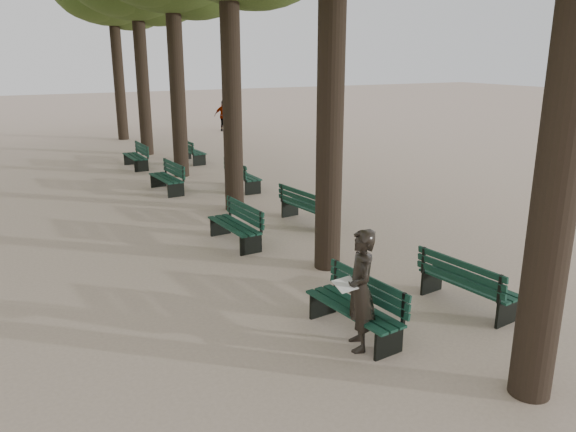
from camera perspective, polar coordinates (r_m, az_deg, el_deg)
name	(u,v)px	position (r m, az deg, el deg)	size (l,w,h in m)	color
ground	(345,350)	(8.53, 5.83, -13.36)	(120.00, 120.00, 0.00)	#C6AC96
bench_left_0	(353,318)	(8.84, 6.67, -10.29)	(0.77, 1.85, 0.92)	black
bench_left_1	(235,233)	(12.84, -5.43, -1.68)	(0.70, 1.84, 0.92)	black
bench_left_2	(167,183)	(18.06, -12.22, 3.26)	(0.71, 1.84, 0.92)	black
bench_left_3	(136,161)	(22.17, -15.22, 5.42)	(0.63, 1.82, 0.92)	black
bench_right_0	(467,293)	(10.13, 17.75, -7.42)	(0.80, 1.86, 0.92)	black
bench_right_1	(307,213)	(14.35, 1.99, 0.30)	(0.79, 1.86, 0.92)	black
bench_right_2	(243,181)	(18.05, -4.60, 3.57)	(0.59, 1.81, 0.92)	black
bench_right_3	(192,156)	(22.86, -9.72, 6.07)	(0.67, 1.83, 0.92)	black
man_with_map	(360,290)	(8.22, 7.35, -7.48)	(0.74, 0.81, 1.83)	black
pedestrian_c	(223,116)	(32.10, -6.58, 10.10)	(1.00, 0.34, 1.71)	#262628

